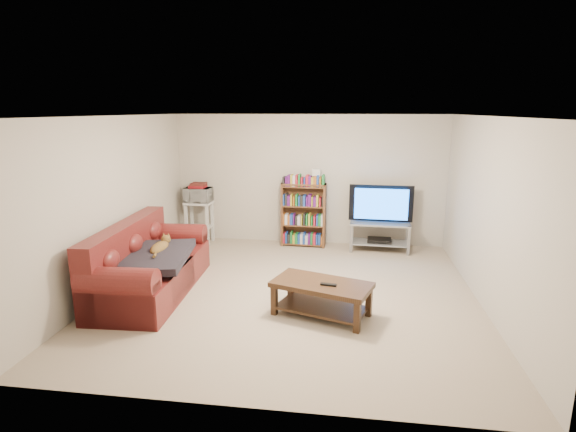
% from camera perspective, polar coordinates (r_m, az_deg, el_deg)
% --- Properties ---
extents(floor, '(5.00, 5.00, 0.00)m').
position_cam_1_polar(floor, '(6.32, 0.41, -9.72)').
color(floor, tan).
rests_on(floor, ground).
extents(ceiling, '(5.00, 5.00, 0.00)m').
position_cam_1_polar(ceiling, '(5.82, 0.45, 12.58)').
color(ceiling, white).
rests_on(ceiling, ground).
extents(wall_back, '(5.00, 0.00, 5.00)m').
position_cam_1_polar(wall_back, '(8.40, 2.64, 4.60)').
color(wall_back, beige).
rests_on(wall_back, ground).
extents(wall_front, '(5.00, 0.00, 5.00)m').
position_cam_1_polar(wall_front, '(3.59, -4.77, -7.58)').
color(wall_front, beige).
rests_on(wall_front, ground).
extents(wall_left, '(0.00, 5.00, 5.00)m').
position_cam_1_polar(wall_left, '(6.74, -21.15, 1.52)').
color(wall_left, beige).
rests_on(wall_left, ground).
extents(wall_right, '(0.00, 5.00, 5.00)m').
position_cam_1_polar(wall_right, '(6.16, 24.15, 0.19)').
color(wall_right, beige).
rests_on(wall_right, ground).
extents(sofa, '(1.08, 2.31, 0.97)m').
position_cam_1_polar(sofa, '(6.55, -17.55, -6.38)').
color(sofa, maroon).
rests_on(sofa, floor).
extents(blanket, '(1.02, 1.24, 0.19)m').
position_cam_1_polar(blanket, '(6.27, -16.63, -5.00)').
color(blanket, black).
rests_on(blanket, sofa).
extents(cat, '(0.27, 0.63, 0.19)m').
position_cam_1_polar(cat, '(6.44, -15.99, -3.93)').
color(cat, brown).
rests_on(cat, sofa).
extents(coffee_table, '(1.31, 0.93, 0.43)m').
position_cam_1_polar(coffee_table, '(5.58, 4.28, -9.66)').
color(coffee_table, '#352112').
rests_on(coffee_table, floor).
extents(remote, '(0.20, 0.09, 0.02)m').
position_cam_1_polar(remote, '(5.45, 5.16, -8.67)').
color(remote, black).
rests_on(remote, coffee_table).
extents(tv_stand, '(1.07, 0.52, 0.52)m').
position_cam_1_polar(tv_stand, '(8.20, 11.56, -1.93)').
color(tv_stand, '#999EA3').
rests_on(tv_stand, floor).
extents(television, '(1.13, 0.20, 0.65)m').
position_cam_1_polar(television, '(8.08, 11.73, 1.46)').
color(television, black).
rests_on(television, tv_stand).
extents(dvd_player, '(0.43, 0.31, 0.06)m').
position_cam_1_polar(dvd_player, '(8.24, 11.51, -3.04)').
color(dvd_player, black).
rests_on(dvd_player, tv_stand).
extents(bookshelf, '(0.82, 0.29, 1.18)m').
position_cam_1_polar(bookshelf, '(8.26, 1.98, 0.28)').
color(bookshelf, brown).
rests_on(bookshelf, floor).
extents(shelf_clutter, '(0.60, 0.19, 0.28)m').
position_cam_1_polar(shelf_clutter, '(8.14, 2.72, 4.90)').
color(shelf_clutter, silver).
rests_on(shelf_clutter, bookshelf).
extents(microwave_stand, '(0.51, 0.38, 0.79)m').
position_cam_1_polar(microwave_stand, '(8.67, -11.20, -0.05)').
color(microwave_stand, silver).
rests_on(microwave_stand, floor).
extents(microwave, '(0.50, 0.35, 0.27)m').
position_cam_1_polar(microwave, '(8.59, -11.32, 2.66)').
color(microwave, silver).
rests_on(microwave, microwave_stand).
extents(game_boxes, '(0.30, 0.26, 0.05)m').
position_cam_1_polar(game_boxes, '(8.56, -11.37, 3.71)').
color(game_boxes, maroon).
rests_on(game_boxes, microwave).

